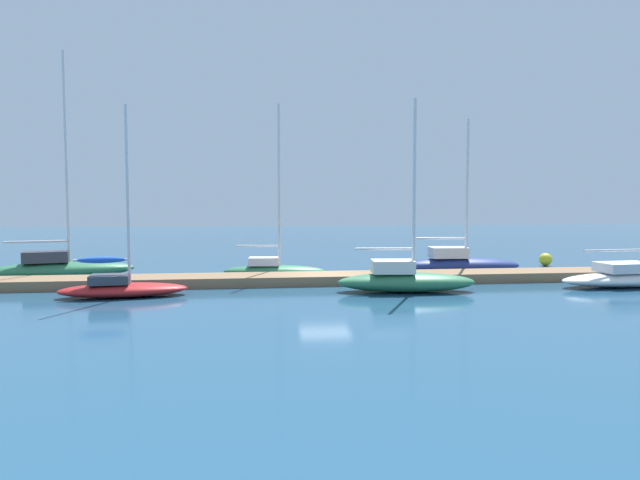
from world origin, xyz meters
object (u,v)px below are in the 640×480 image
Objects in this scene: sailboat_3 at (405,279)px; sailboat_4 at (459,263)px; sailboat_0 at (60,267)px; sailboat_5 at (638,276)px; sailboat_2 at (273,268)px; mooring_buoy_yellow at (546,259)px; sailboat_1 at (121,286)px.

sailboat_3 reaches higher than sailboat_4.
sailboat_0 is 1.38× the size of sailboat_3.
sailboat_0 is at bearing 162.73° from sailboat_5.
sailboat_0 is 1.08× the size of sailboat_5.
sailboat_2 is 11.62× the size of mooring_buoy_yellow.
sailboat_0 is at bearing 119.43° from sailboat_1.
sailboat_4 is 8.75m from sailboat_5.
sailboat_1 is 0.95× the size of sailboat_3.
sailboat_5 reaches higher than sailboat_3.
mooring_buoy_yellow is (28.22, 2.25, -0.23)m from sailboat_0.
sailboat_5 is at bearing -34.16° from sailboat_4.
sailboat_1 is 0.89× the size of sailboat_2.
sailboat_4 is (10.30, 0.11, 0.09)m from sailboat_2.
sailboat_3 is 0.79× the size of sailboat_5.
sailboat_5 reaches higher than sailboat_4.
sailboat_0 reaches higher than sailboat_3.
sailboat_0 is at bearing 164.40° from sailboat_3.
sailboat_1 is 0.74× the size of sailboat_5.
sailboat_0 is 28.96m from sailboat_5.
sailboat_2 is (11.12, -0.91, -0.12)m from sailboat_0.
sailboat_2 is 17.39m from mooring_buoy_yellow.
sailboat_2 is at bearing -175.06° from sailboat_4.
sailboat_4 reaches higher than mooring_buoy_yellow.
sailboat_4 is (21.42, -0.81, -0.03)m from sailboat_0.
sailboat_3 is 14.45m from mooring_buoy_yellow.
sailboat_5 reaches higher than sailboat_1.
sailboat_2 is 10.31m from sailboat_4.
sailboat_1 is 10.33× the size of mooring_buoy_yellow.
sailboat_0 reaches higher than mooring_buoy_yellow.
sailboat_5 is (6.85, -5.45, -0.08)m from sailboat_4.
sailboat_0 is 18.00m from sailboat_3.
sailboat_3 is at bearing -124.69° from sailboat_4.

